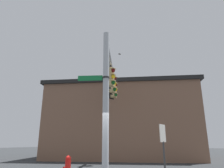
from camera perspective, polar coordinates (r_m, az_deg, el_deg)
signal_pole at (r=8.13m, az=-1.80°, el=-4.52°), size 0.26×0.26×6.10m
mast_arm at (r=11.89m, az=-0.21°, el=4.60°), size 5.54×3.46×0.20m
traffic_light_nearest_pole at (r=10.93m, az=-0.40°, el=2.06°), size 0.54×0.49×1.31m
traffic_light_mid_inner at (r=12.33m, az=0.10°, el=-0.06°), size 0.54×0.49×1.31m
traffic_light_mid_outer at (r=13.75m, az=0.50°, el=-1.75°), size 0.54×0.49×1.31m
street_name_sign at (r=8.40m, az=-4.06°, el=1.75°), size 0.79×1.19×0.22m
bird_flying at (r=14.94m, az=2.23°, el=8.60°), size 0.29×0.23×0.08m
storefront_building at (r=18.60m, az=3.04°, el=-11.01°), size 13.39×14.92×6.09m
fire_hydrant at (r=9.15m, az=-12.62°, el=-22.02°), size 0.35×0.24×0.82m
historical_marker at (r=9.26m, az=14.52°, el=-15.69°), size 0.60×0.08×2.13m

